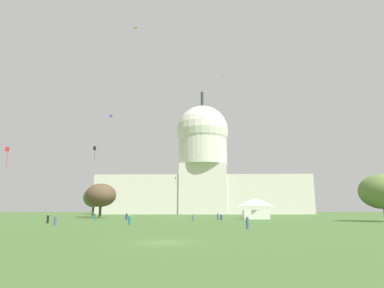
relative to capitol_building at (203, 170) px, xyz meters
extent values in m
plane|color=#42662D|center=(-3.02, -170.64, -26.12)|extent=(800.00, 800.00, 0.00)
cube|color=beige|center=(-31.37, 0.00, -14.81)|extent=(62.75, 19.75, 22.61)
cube|color=beige|center=(31.37, 0.00, -14.81)|extent=(62.75, 19.75, 22.61)
cube|color=beige|center=(0.00, 0.00, -11.55)|extent=(27.39, 21.72, 29.13)
cylinder|color=beige|center=(0.00, 0.00, 13.53)|extent=(29.66, 29.66, 21.03)
sphere|color=beige|center=(0.00, 0.00, 24.04)|extent=(31.87, 31.87, 31.87)
cylinder|color=#2D3833|center=(0.00, 0.00, 44.87)|extent=(1.80, 1.80, 9.77)
cube|color=white|center=(14.46, -105.23, -24.88)|extent=(7.03, 5.47, 2.48)
pyramid|color=white|center=(14.46, -105.23, -21.54)|extent=(7.39, 5.75, 2.10)
cylinder|color=brown|center=(-31.86, -94.80, -23.69)|extent=(0.84, 0.84, 4.84)
ellipsoid|color=brown|center=(-31.86, -94.80, -19.12)|extent=(12.98, 12.92, 7.19)
ellipsoid|color=olive|center=(39.35, -123.54, -19.64)|extent=(13.45, 13.56, 7.66)
cylinder|color=#42301E|center=(-41.83, -71.43, -23.62)|extent=(0.78, 0.78, 4.99)
ellipsoid|color=#4C6633|center=(-41.83, -71.43, -18.90)|extent=(10.69, 10.58, 7.44)
cylinder|color=#3D5684|center=(-2.46, -118.20, -25.50)|extent=(0.36, 0.36, 1.24)
sphere|color=brown|center=(-2.46, -118.20, -24.78)|extent=(0.22, 0.22, 0.20)
cylinder|color=navy|center=(4.58, -112.68, -25.48)|extent=(0.45, 0.45, 1.27)
sphere|color=tan|center=(4.58, -112.68, -24.74)|extent=(0.22, 0.22, 0.21)
cylinder|color=navy|center=(-19.77, -111.15, -25.39)|extent=(0.67, 0.67, 1.46)
sphere|color=brown|center=(-19.77, -111.15, -24.53)|extent=(0.37, 0.37, 0.26)
cylinder|color=#3D5684|center=(-24.00, -143.42, -25.49)|extent=(0.59, 0.59, 1.26)
sphere|color=brown|center=(-24.00, -143.42, -24.73)|extent=(0.36, 0.36, 0.25)
cylinder|color=#3D5684|center=(3.62, -115.46, -25.35)|extent=(0.46, 0.46, 1.52)
sphere|color=brown|center=(3.62, -115.46, -24.49)|extent=(0.24, 0.24, 0.21)
cylinder|color=#1E757A|center=(-12.54, -140.35, -25.42)|extent=(0.60, 0.60, 1.39)
sphere|color=beige|center=(-12.54, -140.35, -24.61)|extent=(0.31, 0.31, 0.22)
cylinder|color=#3D5684|center=(5.88, -152.07, -25.38)|extent=(0.55, 0.55, 1.47)
sphere|color=beige|center=(5.88, -152.07, -24.52)|extent=(0.36, 0.36, 0.26)
cylinder|color=#1E757A|center=(-27.13, -113.87, -25.34)|extent=(0.55, 0.55, 1.55)
sphere|color=beige|center=(-27.13, -113.87, -24.47)|extent=(0.27, 0.27, 0.21)
cylinder|color=black|center=(-29.10, -135.20, -25.38)|extent=(0.43, 0.43, 1.47)
sphere|color=tan|center=(-29.10, -135.20, -24.54)|extent=(0.24, 0.24, 0.22)
pyramid|color=gold|center=(19.83, -71.11, -17.71)|extent=(1.93, 1.59, 0.21)
cylinder|color=gold|center=(19.65, -70.73, -20.08)|extent=(0.15, 0.45, 3.06)
pyramid|color=white|center=(32.29, -138.90, -0.73)|extent=(1.61, 1.53, 0.33)
cube|color=pink|center=(-12.53, -47.66, -9.18)|extent=(0.63, 0.96, 1.02)
cylinder|color=black|center=(-12.68, -47.66, -10.88)|extent=(0.31, 0.13, 2.45)
cube|color=red|center=(-32.57, -144.60, -13.72)|extent=(0.78, 0.24, 0.84)
cylinder|color=red|center=(-32.40, -144.60, -15.61)|extent=(0.18, 0.22, 3.04)
cube|color=blue|center=(-36.33, -73.05, 13.02)|extent=(1.22, 0.23, 1.14)
cylinder|color=pink|center=(-36.51, -73.05, 11.93)|extent=(0.24, 0.22, 1.22)
pyramid|color=#8CD133|center=(8.31, -81.14, 25.40)|extent=(1.14, 1.01, 0.19)
cylinder|color=#8CD133|center=(7.99, -80.94, 24.10)|extent=(0.16, 0.08, 1.46)
cube|color=yellow|center=(-1.49, -57.56, -0.62)|extent=(0.53, 0.72, 0.90)
cylinder|color=#33BCDB|center=(-1.60, -57.56, -1.66)|extent=(0.08, 0.17, 1.21)
cube|color=black|center=(-33.53, -98.43, -4.86)|extent=(0.75, 0.91, 1.29)
cylinder|color=black|center=(-33.36, -98.43, -6.83)|extent=(0.40, 0.28, 2.72)
pyramid|color=orange|center=(-17.42, -117.52, 23.93)|extent=(1.73, 1.57, 0.39)
camera|label=1|loc=(-0.07, -197.06, -23.65)|focal=30.61mm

